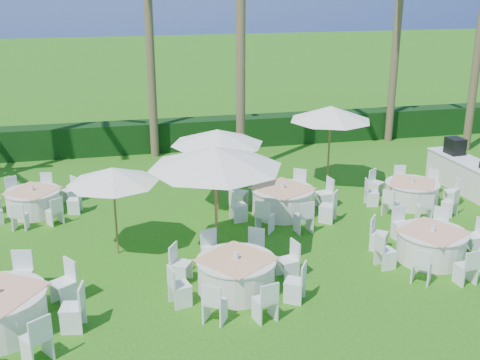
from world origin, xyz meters
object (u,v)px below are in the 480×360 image
(banquet_table_b, at_px, (236,274))
(umbrella_c, at_px, (217,137))
(umbrella_a, at_px, (113,175))
(umbrella_d, at_px, (331,113))
(banquet_table_e, at_px, (282,200))
(banquet_table_d, at_px, (34,201))
(banquet_table_c, at_px, (431,245))
(umbrella_b, at_px, (215,157))
(banquet_table_f, at_px, (412,193))
(buffet_table, at_px, (476,179))

(banquet_table_b, relative_size, umbrella_c, 1.14)
(umbrella_a, xyz_separation_m, umbrella_d, (7.07, 3.68, 0.40))
(banquet_table_b, distance_m, banquet_table_e, 4.80)
(banquet_table_b, xyz_separation_m, banquet_table_d, (-4.93, 5.91, -0.04))
(banquet_table_c, relative_size, umbrella_c, 1.11)
(umbrella_b, distance_m, umbrella_c, 3.40)
(banquet_table_b, bearing_deg, umbrella_d, 54.01)
(umbrella_a, bearing_deg, banquet_table_f, 9.52)
(umbrella_c, bearing_deg, banquet_table_f, -8.38)
(banquet_table_c, xyz_separation_m, umbrella_d, (-0.60, 5.74, 2.12))
(banquet_table_d, bearing_deg, buffet_table, -6.25)
(buffet_table, bearing_deg, umbrella_b, -162.89)
(banquet_table_f, distance_m, umbrella_a, 9.31)
(umbrella_c, relative_size, umbrella_d, 1.00)
(banquet_table_b, height_order, banquet_table_e, banquet_table_e)
(banquet_table_e, height_order, umbrella_c, umbrella_c)
(umbrella_c, xyz_separation_m, umbrella_d, (4.00, 1.29, 0.22))
(banquet_table_d, xyz_separation_m, banquet_table_e, (7.25, -1.71, 0.05))
(banquet_table_b, height_order, banquet_table_d, banquet_table_b)
(banquet_table_d, distance_m, umbrella_d, 9.68)
(umbrella_a, relative_size, buffet_table, 0.52)
(banquet_table_d, distance_m, umbrella_c, 5.85)
(banquet_table_e, distance_m, umbrella_c, 2.71)
(banquet_table_b, height_order, banquet_table_f, banquet_table_b)
(banquet_table_e, height_order, buffet_table, buffet_table)
(banquet_table_b, xyz_separation_m, banquet_table_f, (6.46, 4.05, -0.03))
(umbrella_d, bearing_deg, umbrella_c, -162.15)
(banquet_table_b, distance_m, umbrella_c, 5.30)
(banquet_table_b, distance_m, banquet_table_d, 7.69)
(banquet_table_e, height_order, umbrella_d, umbrella_d)
(banquet_table_e, bearing_deg, banquet_table_b, -119.03)
(banquet_table_c, xyz_separation_m, buffet_table, (3.78, 3.92, 0.15))
(umbrella_a, height_order, buffet_table, umbrella_a)
(banquet_table_c, distance_m, banquet_table_f, 3.83)
(banquet_table_b, height_order, buffet_table, buffet_table)
(banquet_table_c, bearing_deg, umbrella_b, 167.75)
(banquet_table_b, xyz_separation_m, banquet_table_e, (2.33, 4.19, 0.01))
(banquet_table_c, bearing_deg, banquet_table_e, 126.75)
(umbrella_b, bearing_deg, banquet_table_d, 138.04)
(umbrella_c, height_order, umbrella_d, umbrella_d)
(banquet_table_d, relative_size, umbrella_d, 1.03)
(umbrella_a, height_order, umbrella_c, umbrella_c)
(banquet_table_b, relative_size, umbrella_a, 1.35)
(banquet_table_f, xyz_separation_m, umbrella_c, (-5.95, 0.88, 1.92))
(umbrella_a, bearing_deg, banquet_table_e, 18.76)
(banquet_table_e, xyz_separation_m, banquet_table_f, (4.13, -0.15, -0.05))
(banquet_table_d, distance_m, buffet_table, 13.90)
(umbrella_d, xyz_separation_m, buffet_table, (4.38, -1.82, -1.97))
(banquet_table_b, bearing_deg, umbrella_c, 84.07)
(banquet_table_f, height_order, umbrella_b, umbrella_b)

